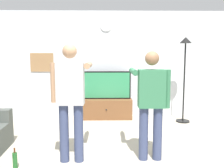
# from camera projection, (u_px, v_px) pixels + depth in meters

# --- Properties ---
(ground_plane) EXTENTS (8.40, 8.40, 0.00)m
(ground_plane) POSITION_uv_depth(u_px,v_px,m) (117.00, 166.00, 3.51)
(ground_plane) COLOR #B2A893
(back_wall) EXTENTS (6.40, 0.10, 2.70)m
(back_wall) POSITION_uv_depth(u_px,v_px,m) (113.00, 64.00, 6.27)
(back_wall) COLOR silver
(back_wall) RESTS_ON ground_plane
(tv_stand) EXTENTS (1.28, 0.43, 0.49)m
(tv_stand) POSITION_uv_depth(u_px,v_px,m) (106.00, 109.00, 6.05)
(tv_stand) COLOR brown
(tv_stand) RESTS_ON ground_plane
(television) EXTENTS (1.22, 0.07, 0.69)m
(television) POSITION_uv_depth(u_px,v_px,m) (106.00, 85.00, 6.02)
(television) COLOR black
(television) RESTS_ON tv_stand
(wall_clock) EXTENTS (0.29, 0.03, 0.29)m
(wall_clock) POSITION_uv_depth(u_px,v_px,m) (106.00, 26.00, 6.08)
(wall_clock) COLOR white
(framed_picture) EXTENTS (0.59, 0.04, 0.47)m
(framed_picture) POSITION_uv_depth(u_px,v_px,m) (42.00, 62.00, 6.17)
(framed_picture) COLOR #997047
(floor_lamp) EXTENTS (0.32, 0.32, 2.00)m
(floor_lamp) POSITION_uv_depth(u_px,v_px,m) (185.00, 62.00, 5.61)
(floor_lamp) COLOR black
(floor_lamp) RESTS_ON ground_plane
(person_standing_nearer_lamp) EXTENTS (0.58, 0.78, 1.76)m
(person_standing_nearer_lamp) POSITION_uv_depth(u_px,v_px,m) (71.00, 96.00, 3.55)
(person_standing_nearer_lamp) COLOR #384266
(person_standing_nearer_lamp) RESTS_ON ground_plane
(person_standing_nearer_couch) EXTENTS (0.57, 0.78, 1.66)m
(person_standing_nearer_couch) POSITION_uv_depth(u_px,v_px,m) (151.00, 100.00, 3.62)
(person_standing_nearer_couch) COLOR #384266
(person_standing_nearer_couch) RESTS_ON ground_plane
(beverage_bottle) EXTENTS (0.07, 0.07, 0.30)m
(beverage_bottle) POSITION_uv_depth(u_px,v_px,m) (15.00, 160.00, 3.40)
(beverage_bottle) COLOR #1E5923
(beverage_bottle) RESTS_ON ground_plane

